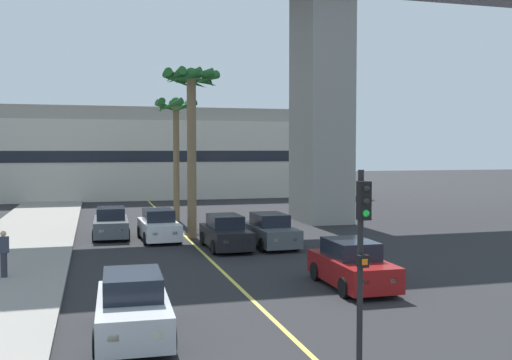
% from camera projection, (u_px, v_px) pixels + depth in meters
% --- Properties ---
extents(lane_stripe_center, '(0.14, 56.00, 0.01)m').
position_uv_depth(lane_stripe_center, '(199.00, 249.00, 27.30)').
color(lane_stripe_center, '#DBCC4C').
rests_on(lane_stripe_center, ground).
extents(pier_building_backdrop, '(39.34, 8.04, 8.37)m').
position_uv_depth(pier_building_backdrop, '(144.00, 154.00, 56.13)').
color(pier_building_backdrop, beige).
rests_on(pier_building_backdrop, ground).
extents(car_queue_front, '(1.87, 4.12, 1.56)m').
position_uv_depth(car_queue_front, '(226.00, 233.00, 27.29)').
color(car_queue_front, black).
rests_on(car_queue_front, ground).
extents(car_queue_second, '(1.93, 4.15, 1.56)m').
position_uv_depth(car_queue_second, '(270.00, 231.00, 27.91)').
color(car_queue_second, '#4C5156').
rests_on(car_queue_second, ground).
extents(car_queue_third, '(1.91, 4.14, 1.56)m').
position_uv_depth(car_queue_third, '(111.00, 224.00, 30.81)').
color(car_queue_third, '#4C5156').
rests_on(car_queue_third, ground).
extents(car_queue_fourth, '(1.93, 4.15, 1.56)m').
position_uv_depth(car_queue_fourth, '(133.00, 308.00, 14.53)').
color(car_queue_fourth, '#B7BABF').
rests_on(car_queue_fourth, ground).
extents(car_queue_fifth, '(1.95, 4.16, 1.56)m').
position_uv_depth(car_queue_fifth, '(159.00, 226.00, 29.82)').
color(car_queue_fifth, white).
rests_on(car_queue_fifth, ground).
extents(car_queue_sixth, '(1.88, 4.12, 1.56)m').
position_uv_depth(car_queue_sixth, '(352.00, 266.00, 19.75)').
color(car_queue_sixth, maroon).
rests_on(car_queue_sixth, ground).
extents(traffic_light_median_near, '(0.24, 0.37, 4.20)m').
position_uv_depth(traffic_light_median_near, '(362.00, 245.00, 11.70)').
color(traffic_light_median_near, black).
rests_on(traffic_light_median_near, ground).
extents(palm_tree_near_median, '(2.98, 3.03, 8.76)m').
position_uv_depth(palm_tree_near_median, '(191.00, 106.00, 30.30)').
color(palm_tree_near_median, brown).
rests_on(palm_tree_near_median, ground).
extents(palm_tree_mid_median, '(2.86, 2.96, 7.88)m').
position_uv_depth(palm_tree_mid_median, '(176.00, 125.00, 37.47)').
color(palm_tree_mid_median, brown).
rests_on(palm_tree_mid_median, ground).
extents(pedestrian_near_crosswalk, '(0.34, 0.22, 1.62)m').
position_uv_depth(pedestrian_near_crosswalk, '(4.00, 253.00, 20.57)').
color(pedestrian_near_crosswalk, '#2D2D38').
rests_on(pedestrian_near_crosswalk, sidewalk_left).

